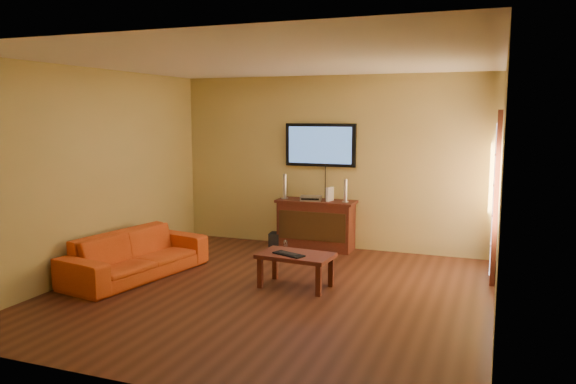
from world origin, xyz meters
The scene contains 14 objects.
ground_plane centered at (0.00, 0.00, 0.00)m, with size 5.00×5.00×0.00m, color #36190F.
room_walls centered at (0.00, 0.62, 1.69)m, with size 5.00×5.00×5.00m.
french_door centered at (2.46, 1.70, 1.05)m, with size 0.07×1.02×2.22m.
media_console centered at (-0.17, 2.26, 0.39)m, with size 1.23×0.47×0.78m.
television centered at (-0.17, 2.45, 1.62)m, with size 1.14×0.08×0.67m.
coffee_table centered at (0.21, 0.30, 0.36)m, with size 0.92×0.60×0.42m.
sofa centered at (-1.90, 0.00, 0.39)m, with size 2.00×0.58×0.78m, color #CA4816.
speaker_left centered at (-0.69, 2.24, 0.96)m, with size 0.11×0.11×0.39m.
speaker_right centered at (0.31, 2.24, 0.94)m, with size 0.10×0.10×0.35m.
av_receiver centered at (-0.24, 2.21, 0.81)m, with size 0.32×0.23×0.07m, color silver.
game_console centered at (0.05, 2.25, 0.88)m, with size 0.04×0.16×0.21m, color white.
subwoofer centered at (-0.78, 2.15, 0.12)m, with size 0.23×0.23×0.23m, color black.
bottle centered at (-0.55, 1.92, 0.09)m, with size 0.06×0.06×0.19m.
keyboard centered at (0.15, 0.20, 0.43)m, with size 0.43×0.29×0.02m.
Camera 1 is at (2.48, -5.96, 2.11)m, focal length 35.00 mm.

